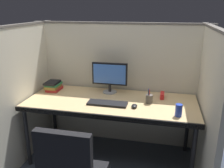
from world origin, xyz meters
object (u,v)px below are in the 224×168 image
at_px(keyboard_main, 107,103).
at_px(computer_mouse, 134,106).
at_px(soda_can, 179,110).
at_px(red_stapler, 162,95).
at_px(book_stack, 53,86).
at_px(desk, 111,105).
at_px(pen_cup, 149,99).
at_px(monitor_center, 110,76).

height_order(keyboard_main, computer_mouse, computer_mouse).
height_order(keyboard_main, soda_can, soda_can).
bearing_deg(red_stapler, book_stack, -178.50).
height_order(computer_mouse, red_stapler, red_stapler).
distance_m(desk, keyboard_main, 0.12).
xyz_separation_m(red_stapler, pen_cup, (-0.14, -0.20, 0.02)).
distance_m(keyboard_main, pen_cup, 0.46).
bearing_deg(monitor_center, computer_mouse, -47.87).
bearing_deg(red_stapler, soda_can, -70.82).
distance_m(monitor_center, soda_can, 0.96).
xyz_separation_m(keyboard_main, computer_mouse, (0.30, -0.02, 0.01)).
distance_m(keyboard_main, computer_mouse, 0.30).
bearing_deg(monitor_center, desk, -74.40).
relative_size(desk, red_stapler, 12.67).
distance_m(computer_mouse, red_stapler, 0.45).
relative_size(keyboard_main, soda_can, 3.52).
distance_m(desk, soda_can, 0.77).
bearing_deg(computer_mouse, book_stack, 163.30).
bearing_deg(pen_cup, desk, -175.66).
xyz_separation_m(keyboard_main, soda_can, (0.74, -0.14, 0.05)).
relative_size(computer_mouse, red_stapler, 0.64).
bearing_deg(soda_can, red_stapler, 109.18).
distance_m(computer_mouse, pen_cup, 0.22).
relative_size(monitor_center, pen_cup, 2.61).
bearing_deg(pen_cup, monitor_center, 154.78).
bearing_deg(soda_can, desk, 161.66).
distance_m(computer_mouse, soda_can, 0.46).
relative_size(desk, computer_mouse, 19.79).
height_order(monitor_center, book_stack, monitor_center).
bearing_deg(monitor_center, book_stack, -174.10).
bearing_deg(computer_mouse, soda_can, -14.30).
xyz_separation_m(desk, book_stack, (-0.79, 0.19, 0.11)).
bearing_deg(desk, red_stapler, 22.16).
relative_size(desk, soda_can, 15.57).
xyz_separation_m(monitor_center, book_stack, (-0.71, -0.07, -0.16)).
bearing_deg(red_stapler, desk, -157.84).
xyz_separation_m(desk, monitor_center, (-0.07, 0.27, 0.27)).
xyz_separation_m(book_stack, soda_can, (1.51, -0.43, 0.00)).
xyz_separation_m(monitor_center, keyboard_main, (0.06, -0.37, -0.20)).
height_order(keyboard_main, pen_cup, pen_cup).
bearing_deg(keyboard_main, book_stack, 158.94).
distance_m(desk, book_stack, 0.82).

